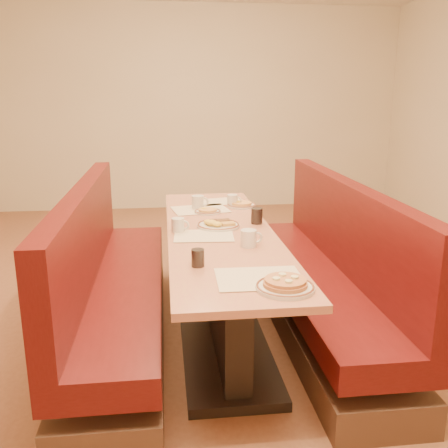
{
  "coord_description": "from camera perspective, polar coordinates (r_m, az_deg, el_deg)",
  "views": [
    {
      "loc": [
        -0.36,
        -3.17,
        1.65
      ],
      "look_at": [
        0.0,
        -0.2,
        0.85
      ],
      "focal_mm": 40.0,
      "sensor_mm": 36.0,
      "label": 1
    }
  ],
  "objects": [
    {
      "name": "pancake_plate",
      "position": [
        2.36,
        7.01,
        -6.95
      ],
      "size": [
        0.28,
        0.28,
        0.06
      ],
      "rotation": [
        0.0,
        0.0,
        -0.34
      ],
      "color": "beige",
      "rests_on": "diner_table"
    },
    {
      "name": "coffee_mug_a",
      "position": [
        2.97,
        2.89,
        -1.6
      ],
      "size": [
        0.14,
        0.1,
        0.1
      ],
      "rotation": [
        0.0,
        0.0,
        0.08
      ],
      "color": "beige",
      "rests_on": "diner_table"
    },
    {
      "name": "placemat_near_right",
      "position": [
        2.48,
        4.08,
        -6.2
      ],
      "size": [
        0.43,
        0.33,
        0.0
      ],
      "primitive_type": "cube",
      "rotation": [
        0.0,
        0.0,
        -0.02
      ],
      "color": "beige",
      "rests_on": "diner_table"
    },
    {
      "name": "extra_plate_far",
      "position": [
        3.8,
        -1.89,
        1.49
      ],
      "size": [
        0.2,
        0.2,
        0.04
      ],
      "rotation": [
        0.0,
        0.0,
        -0.0
      ],
      "color": "beige",
      "rests_on": "diner_table"
    },
    {
      "name": "eggs_plate",
      "position": [
        3.4,
        -0.7,
        -0.07
      ],
      "size": [
        0.29,
        0.29,
        0.06
      ],
      "rotation": [
        0.0,
        0.0,
        0.13
      ],
      "color": "beige",
      "rests_on": "diner_table"
    },
    {
      "name": "coffee_mug_b",
      "position": [
        3.3,
        -5.23,
        -0.08
      ],
      "size": [
        0.12,
        0.09,
        0.09
      ],
      "rotation": [
        0.0,
        0.0,
        -0.28
      ],
      "color": "beige",
      "rests_on": "diner_table"
    },
    {
      "name": "booth_left",
      "position": [
        3.44,
        -12.71,
        -7.39
      ],
      "size": [
        0.55,
        2.5,
        1.05
      ],
      "color": "#4C3326",
      "rests_on": "ground"
    },
    {
      "name": "coffee_mug_c",
      "position": [
        4.02,
        1.01,
        2.74
      ],
      "size": [
        0.12,
        0.09,
        0.09
      ],
      "rotation": [
        0.0,
        0.0,
        -0.35
      ],
      "color": "beige",
      "rests_on": "diner_table"
    },
    {
      "name": "ground",
      "position": [
        3.59,
        -0.4,
        -12.36
      ],
      "size": [
        8.0,
        8.0,
        0.0
      ],
      "primitive_type": "plane",
      "color": "#9E6647",
      "rests_on": "ground"
    },
    {
      "name": "booth_right",
      "position": [
        3.59,
        11.35,
        -6.35
      ],
      "size": [
        0.55,
        2.5,
        1.05
      ],
      "color": "#4C3326",
      "rests_on": "ground"
    },
    {
      "name": "diner_table",
      "position": [
        3.44,
        -0.41,
        -6.81
      ],
      "size": [
        0.7,
        2.5,
        0.75
      ],
      "color": "black",
      "rests_on": "ground"
    },
    {
      "name": "placemat_far_left",
      "position": [
        3.9,
        -2.73,
        1.68
      ],
      "size": [
        0.47,
        0.38,
        0.0
      ],
      "primitive_type": "cube",
      "rotation": [
        0.0,
        0.0,
        0.18
      ],
      "color": "beige",
      "rests_on": "diner_table"
    },
    {
      "name": "coffee_mug_d",
      "position": [
        3.94,
        -2.95,
        2.54
      ],
      "size": [
        0.14,
        0.1,
        0.1
      ],
      "rotation": [
        0.0,
        0.0,
        0.19
      ],
      "color": "beige",
      "rests_on": "diner_table"
    },
    {
      "name": "placemat_near_left",
      "position": [
        3.19,
        -2.32,
        -1.34
      ],
      "size": [
        0.4,
        0.31,
        0.0
      ],
      "primitive_type": "cube",
      "rotation": [
        0.0,
        0.0,
        -0.07
      ],
      "color": "beige",
      "rests_on": "diner_table"
    },
    {
      "name": "soda_tumbler_near",
      "position": [
        2.64,
        -3.01,
        -3.89
      ],
      "size": [
        0.07,
        0.07,
        0.1
      ],
      "color": "black",
      "rests_on": "diner_table"
    },
    {
      "name": "placemat_far_right",
      "position": [
        4.19,
        -0.17,
        2.61
      ],
      "size": [
        0.41,
        0.34,
        0.0
      ],
      "primitive_type": "cube",
      "rotation": [
        0.0,
        0.0,
        0.22
      ],
      "color": "beige",
      "rests_on": "diner_table"
    },
    {
      "name": "soda_tumbler_mid",
      "position": [
        3.49,
        3.77,
        0.93
      ],
      "size": [
        0.08,
        0.08,
        0.11
      ],
      "color": "black",
      "rests_on": "diner_table"
    },
    {
      "name": "room_envelope",
      "position": [
        3.21,
        -0.46,
        20.01
      ],
      "size": [
        6.04,
        8.04,
        2.82
      ],
      "color": "beige",
      "rests_on": "ground"
    },
    {
      "name": "extra_plate_mid",
      "position": [
        4.01,
        2.01,
        2.23
      ],
      "size": [
        0.23,
        0.23,
        0.05
      ],
      "rotation": [
        0.0,
        0.0,
        -0.0
      ],
      "color": "beige",
      "rests_on": "diner_table"
    }
  ]
}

